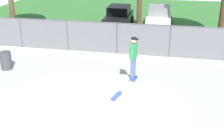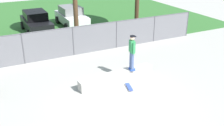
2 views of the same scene
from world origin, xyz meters
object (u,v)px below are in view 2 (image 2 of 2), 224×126
object	(u,v)px
skateboarder	(132,51)
car_white	(71,16)
skateboard	(129,87)
concrete_ledge	(117,77)
car_black	(36,22)

from	to	relation	value
skateboarder	car_white	distance (m)	11.27
skateboard	skateboarder	bearing A→B (deg)	53.90
concrete_ledge	skateboard	distance (m)	0.92
concrete_ledge	skateboard	world-z (taller)	concrete_ledge
skateboard	car_white	world-z (taller)	car_white
skateboard	car_white	distance (m)	12.08
car_black	car_white	distance (m)	3.15
skateboarder	car_black	bearing A→B (deg)	103.29
skateboarder	concrete_ledge	bearing A→B (deg)	172.81
car_black	car_white	bearing A→B (deg)	9.19
car_black	skateboarder	bearing A→B (deg)	-76.71
skateboarder	car_white	world-z (taller)	skateboarder
skateboarder	skateboard	size ratio (longest dim) A/B	2.23
car_black	car_white	xyz separation A→B (m)	(3.11, 0.50, 0.00)
concrete_ledge	car_black	world-z (taller)	car_black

